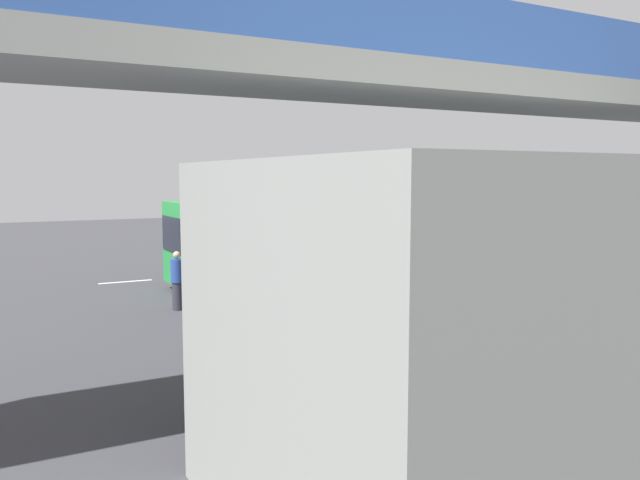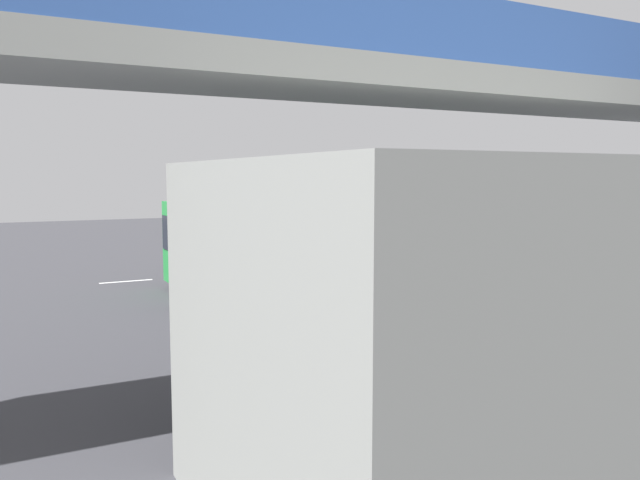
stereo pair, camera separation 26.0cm
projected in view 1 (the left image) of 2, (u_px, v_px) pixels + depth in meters
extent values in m
plane|color=#38383D|center=(302.00, 282.00, 24.33)|extent=(80.00, 80.00, 0.00)
cube|color=#1E8C38|center=(320.00, 237.00, 24.32)|extent=(11.50, 2.55, 2.86)
cube|color=black|center=(320.00, 223.00, 24.27)|extent=(11.04, 2.59, 0.90)
cube|color=white|center=(320.00, 203.00, 24.19)|extent=(11.27, 2.58, 0.20)
cube|color=black|center=(171.00, 234.00, 21.58)|extent=(0.04, 2.24, 1.20)
cylinder|color=black|center=(243.00, 280.00, 21.59)|extent=(1.04, 0.30, 1.04)
cylinder|color=black|center=(218.00, 270.00, 23.83)|extent=(1.04, 0.30, 1.04)
cylinder|color=black|center=(417.00, 265.00, 25.05)|extent=(1.04, 0.30, 1.04)
cylinder|color=black|center=(381.00, 258.00, 27.29)|extent=(1.04, 0.30, 1.04)
cube|color=#B7BCC6|center=(637.00, 269.00, 19.94)|extent=(4.80, 1.95, 1.86)
cube|color=black|center=(637.00, 258.00, 19.90)|extent=(4.42, 1.98, 0.56)
cylinder|color=black|center=(631.00, 304.00, 18.42)|extent=(0.68, 0.22, 0.68)
cylinder|color=black|center=(575.00, 293.00, 20.13)|extent=(0.68, 0.22, 0.68)
cylinder|color=black|center=(639.00, 285.00, 21.61)|extent=(0.68, 0.22, 0.68)
torus|color=black|center=(467.00, 269.00, 25.12)|extent=(0.72, 0.06, 0.72)
torus|color=black|center=(487.00, 267.00, 25.61)|extent=(0.72, 0.06, 0.72)
cube|color=black|center=(477.00, 264.00, 25.35)|extent=(0.89, 0.04, 0.04)
cylinder|color=black|center=(480.00, 259.00, 25.42)|extent=(0.03, 0.03, 0.40)
cube|color=black|center=(481.00, 254.00, 25.40)|extent=(0.20, 0.08, 0.04)
cylinder|color=black|center=(469.00, 255.00, 25.12)|extent=(0.02, 0.44, 0.02)
torus|color=black|center=(566.00, 274.00, 23.84)|extent=(0.72, 0.06, 0.72)
torus|color=black|center=(585.00, 272.00, 24.34)|extent=(0.72, 0.06, 0.72)
cube|color=blue|center=(576.00, 268.00, 24.07)|extent=(0.89, 0.04, 0.04)
cylinder|color=blue|center=(579.00, 263.00, 24.14)|extent=(0.03, 0.03, 0.40)
cube|color=black|center=(580.00, 258.00, 24.12)|extent=(0.20, 0.08, 0.04)
cylinder|color=blue|center=(569.00, 259.00, 23.85)|extent=(0.02, 0.44, 0.02)
torus|color=black|center=(500.00, 275.00, 23.66)|extent=(0.72, 0.06, 0.72)
torus|color=black|center=(521.00, 273.00, 24.16)|extent=(0.72, 0.06, 0.72)
cube|color=orange|center=(511.00, 269.00, 23.89)|extent=(0.89, 0.04, 0.04)
cylinder|color=orange|center=(515.00, 264.00, 23.96)|extent=(0.03, 0.03, 0.40)
cube|color=black|center=(515.00, 258.00, 23.94)|extent=(0.20, 0.08, 0.04)
cylinder|color=orange|center=(503.00, 260.00, 23.67)|extent=(0.02, 0.44, 0.02)
cylinder|color=#2D2D38|center=(178.00, 296.00, 19.13)|extent=(0.32, 0.32, 0.85)
cylinder|color=navy|center=(177.00, 271.00, 19.05)|extent=(0.38, 0.38, 0.70)
sphere|color=tan|center=(177.00, 255.00, 19.00)|extent=(0.22, 0.22, 0.22)
cylinder|color=slate|center=(173.00, 243.00, 25.02)|extent=(0.08, 0.08, 2.80)
cube|color=red|center=(173.00, 215.00, 24.91)|extent=(0.04, 0.60, 0.60)
cube|color=silver|center=(385.00, 262.00, 29.91)|extent=(2.00, 0.20, 0.01)
cube|color=silver|center=(310.00, 268.00, 28.03)|extent=(2.00, 0.20, 0.01)
cube|color=silver|center=(225.00, 274.00, 26.15)|extent=(2.00, 0.20, 0.01)
cube|color=silver|center=(126.00, 282.00, 24.27)|extent=(2.00, 0.20, 0.01)
cube|color=gray|center=(552.00, 97.00, 13.35)|extent=(30.79, 2.60, 0.50)
cube|color=#3359A5|center=(509.00, 67.00, 14.37)|extent=(30.79, 0.08, 1.10)
cube|color=#3359A5|center=(605.00, 47.00, 12.17)|extent=(30.79, 0.08, 1.10)
cube|color=gray|center=(575.00, 325.00, 8.26)|extent=(9.00, 5.00, 4.20)
cube|color=#192333|center=(449.00, 306.00, 10.49)|extent=(7.65, 0.04, 2.94)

